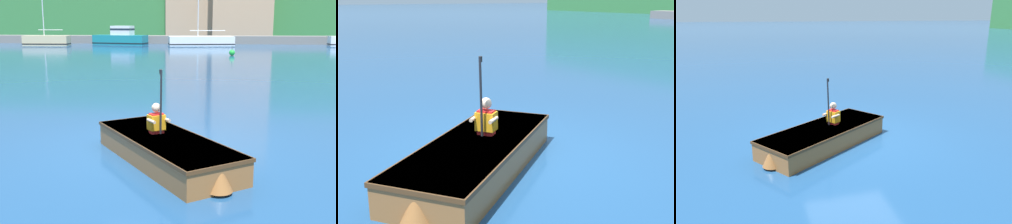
% 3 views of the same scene
% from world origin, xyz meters
% --- Properties ---
extents(ground_plane, '(300.00, 300.00, 0.00)m').
position_xyz_m(ground_plane, '(0.00, 0.00, 0.00)').
color(ground_plane, navy).
extents(rowboat_foreground, '(2.96, 3.50, 0.47)m').
position_xyz_m(rowboat_foreground, '(0.33, -0.92, 0.26)').
color(rowboat_foreground, '#935B2D').
rests_on(rowboat_foreground, ground).
extents(person_paddler, '(0.45, 0.45, 1.19)m').
position_xyz_m(person_paddler, '(0.11, -0.61, 0.72)').
color(person_paddler, red).
rests_on(person_paddler, rowboat_foreground).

